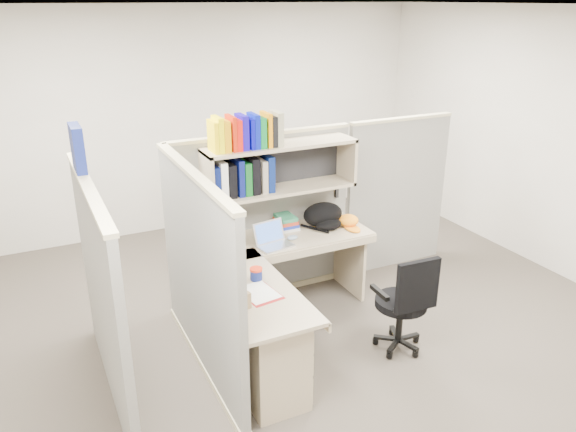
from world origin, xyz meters
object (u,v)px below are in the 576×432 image
desk (276,322)px  laptop (275,235)px  task_chair (403,317)px  backpack (326,216)px  snack_canister (256,274)px

desk → laptop: size_ratio=5.86×
laptop → task_chair: bearing=-59.7°
desk → backpack: size_ratio=4.49×
desk → backpack: (0.92, 0.88, 0.41)m
laptop → task_chair: laptop is taller
desk → backpack: 1.34m
laptop → snack_canister: bearing=-137.3°
desk → snack_canister: size_ratio=17.61×
laptop → backpack: size_ratio=0.77×
desk → snack_canister: bearing=110.2°
snack_canister → task_chair: 1.28m
laptop → snack_canister: size_ratio=3.01×
backpack → task_chair: bearing=-94.0°
laptop → task_chair: size_ratio=0.33×
desk → snack_canister: 0.40m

